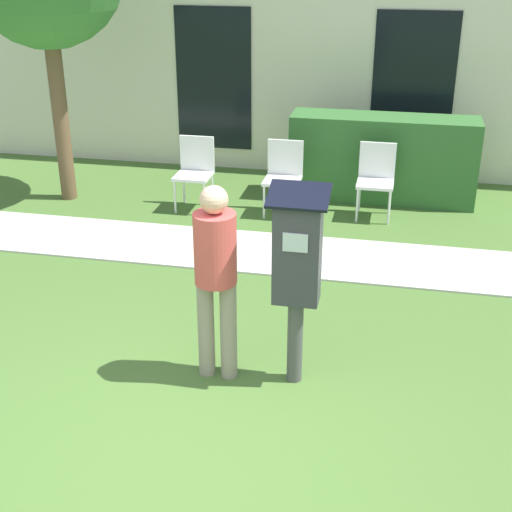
{
  "coord_description": "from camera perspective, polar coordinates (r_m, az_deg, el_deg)",
  "views": [
    {
      "loc": [
        1.3,
        -3.48,
        3.21
      ],
      "look_at": [
        0.33,
        1.18,
        1.05
      ],
      "focal_mm": 50.0,
      "sensor_mm": 36.0,
      "label": 1
    }
  ],
  "objects": [
    {
      "name": "parking_meter",
      "position": [
        5.21,
        3.31,
        -0.48
      ],
      "size": [
        0.44,
        0.31,
        1.59
      ],
      "color": "#4C4C4C",
      "rests_on": "ground"
    },
    {
      "name": "hedge_row",
      "position": [
        9.44,
        10.08,
        7.68
      ],
      "size": [
        2.38,
        0.6,
        1.1
      ],
      "color": "#33662D",
      "rests_on": "ground"
    },
    {
      "name": "person_standing",
      "position": [
        5.31,
        -3.24,
        -1.03
      ],
      "size": [
        0.32,
        0.32,
        1.58
      ],
      "rotation": [
        0.0,
        0.0,
        -0.24
      ],
      "color": "gray",
      "rests_on": "ground"
    },
    {
      "name": "outdoor_chair_right",
      "position": [
        8.86,
        9.59,
        6.46
      ],
      "size": [
        0.44,
        0.44,
        0.9
      ],
      "rotation": [
        0.0,
        0.0,
        -0.28
      ],
      "color": "white",
      "rests_on": "ground"
    },
    {
      "name": "outdoor_chair_middle",
      "position": [
        8.85,
        2.23,
        6.78
      ],
      "size": [
        0.44,
        0.44,
        0.9
      ],
      "rotation": [
        0.0,
        0.0,
        0.32
      ],
      "color": "white",
      "rests_on": "ground"
    },
    {
      "name": "building_facade",
      "position": [
        10.32,
        4.55,
        15.36
      ],
      "size": [
        10.0,
        0.26,
        3.2
      ],
      "color": "beige",
      "rests_on": "ground"
    },
    {
      "name": "outdoor_chair_left",
      "position": [
        9.06,
        -4.9,
        7.12
      ],
      "size": [
        0.44,
        0.44,
        0.9
      ],
      "rotation": [
        0.0,
        0.0,
        0.18
      ],
      "color": "white",
      "rests_on": "ground"
    },
    {
      "name": "ground_plane",
      "position": [
        4.91,
        -6.91,
        -16.63
      ],
      "size": [
        40.0,
        40.0,
        0.0
      ],
      "primitive_type": "plane",
      "color": "#476B2D"
    },
    {
      "name": "sidewalk",
      "position": [
        7.81,
        1.14,
        0.25
      ],
      "size": [
        12.0,
        1.1,
        0.02
      ],
      "color": "beige",
      "rests_on": "ground"
    }
  ]
}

